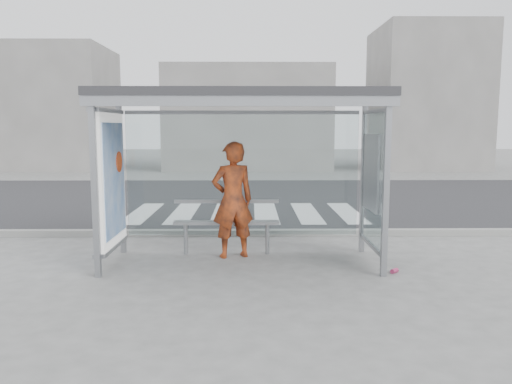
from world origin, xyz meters
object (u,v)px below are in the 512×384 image
bus_shelter (217,134)px  person (233,200)px  bench (226,222)px  soda_can (394,271)px

bus_shelter → person: (0.22, 0.32, -1.05)m
person → bench: (-0.11, 0.20, -0.40)m
soda_can → bench: bearing=155.3°
bench → soda_can: (2.46, -1.13, -0.50)m
bench → soda_can: bench is taller
bus_shelter → bench: bearing=78.3°
person → bench: 0.46m
person → soda_can: 2.69m
bench → person: bearing=-61.0°
bus_shelter → bench: (0.11, 0.52, -1.45)m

